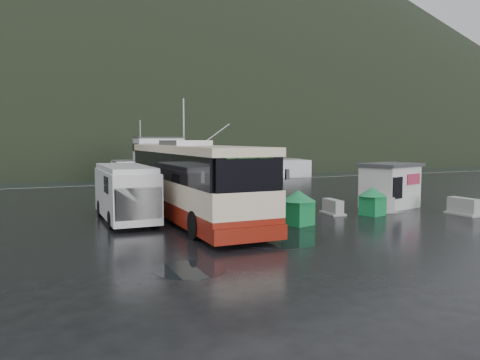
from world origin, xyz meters
name	(u,v)px	position (x,y,z in m)	size (l,w,h in m)	color
ground	(255,220)	(0.00, 0.00, 0.00)	(160.00, 160.00, 0.00)	black
harbor_water	(74,154)	(0.00, 110.00, 0.00)	(300.00, 180.00, 0.02)	black
quay_edge	(155,184)	(0.00, 20.00, 0.00)	(160.00, 0.60, 1.50)	#999993
headland	(73,146)	(10.00, 250.00, 0.00)	(780.00, 540.00, 570.00)	black
coach_bus	(192,219)	(-2.65, 1.40, 0.00)	(3.29, 13.34, 3.78)	beige
white_van	(126,221)	(-5.60, 2.27, 0.00)	(2.14, 6.23, 2.61)	silver
waste_bin_left	(298,225)	(1.22, -1.93, 0.00)	(1.11, 1.11, 1.55)	#178343
waste_bin_right	(372,215)	(5.99, -1.14, 0.00)	(1.01, 1.01, 1.41)	#178343
dome_tent	(240,225)	(-1.12, -0.84, 0.00)	(1.77, 2.48, 0.97)	#262C1A
ticket_kiosk	(389,207)	(8.63, 0.63, 0.00)	(3.17, 2.40, 2.48)	silver
jersey_barrier_a	(333,214)	(4.39, -0.03, 0.00)	(0.75, 1.51, 0.75)	#999993
jersey_barrier_b	(382,211)	(7.30, -0.32, 0.00)	(0.80, 1.60, 0.80)	#999993
jersey_barrier_c	(463,215)	(10.30, -2.88, 0.00)	(0.86, 1.71, 0.86)	#999993
fishing_trawler	(209,176)	(7.29, 26.54, 0.00)	(22.99, 5.06, 9.20)	silver
puddles	(307,220)	(2.28, -1.01, 0.00)	(14.98, 14.06, 0.01)	black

